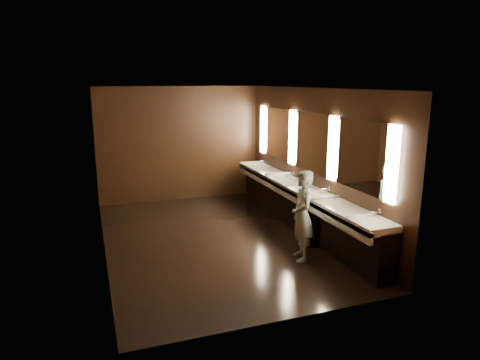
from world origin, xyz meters
The scene contains 10 objects.
floor centered at (0.00, 0.00, 0.00)m, with size 6.00×6.00×0.00m, color black.
ceiling centered at (0.00, 0.00, 2.80)m, with size 4.00×6.00×0.02m, color #2D2D2B.
wall_back centered at (0.00, 3.00, 1.40)m, with size 4.00×0.02×2.80m, color black.
wall_front centered at (0.00, -3.00, 1.40)m, with size 4.00×0.02×2.80m, color black.
wall_left centered at (-2.00, 0.00, 1.40)m, with size 0.02×6.00×2.80m, color black.
wall_right centered at (2.00, 0.00, 1.40)m, with size 0.02×6.00×2.80m, color black.
sink_counter centered at (1.79, 0.00, 0.50)m, with size 0.55×5.40×1.01m.
mirror_band centered at (1.98, 0.00, 1.75)m, with size 0.06×5.03×1.15m.
person centered at (1.10, -1.37, 0.76)m, with size 0.55×0.36×1.51m, color #8DBDD2.
trash_bin centered at (1.58, -0.87, 0.29)m, with size 0.37×0.37×0.57m, color black.
Camera 1 is at (-2.14, -7.35, 2.94)m, focal length 32.00 mm.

